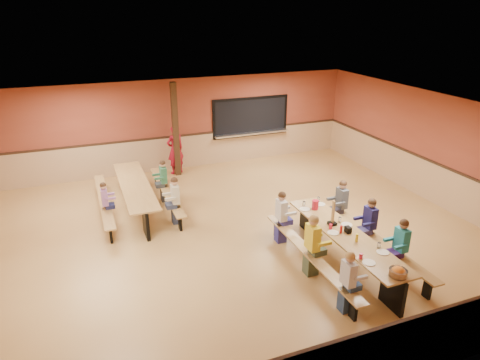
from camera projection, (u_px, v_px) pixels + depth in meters
name	position (u px, v px, depth m)	size (l,w,h in m)	color
ground	(229.00, 235.00, 10.31)	(12.00, 12.00, 0.00)	#A2743D
room_envelope	(229.00, 210.00, 10.05)	(12.04, 10.04, 3.02)	brown
kitchen_pass_through	(251.00, 119.00, 14.90)	(2.78, 0.28, 1.38)	black
structural_post	(176.00, 130.00, 13.47)	(0.18, 0.18, 3.00)	black
cafeteria_table_main	(345.00, 242.00, 8.98)	(1.91, 3.70, 0.74)	#A0773F
cafeteria_table_second	(135.00, 191.00, 11.43)	(1.91, 3.70, 0.74)	#A0773F
seated_child_white_left	(348.00, 282.00, 7.55)	(0.36, 0.30, 1.20)	silver
seated_adult_yellow	(312.00, 245.00, 8.60)	(0.42, 0.35, 1.32)	yellow
seated_child_grey_left	(281.00, 217.00, 9.82)	(0.38, 0.31, 1.24)	silver
seated_child_teal_right	(400.00, 248.00, 8.60)	(0.38, 0.31, 1.24)	teal
seated_child_navy_right	(369.00, 225.00, 9.46)	(0.39, 0.32, 1.25)	navy
seated_child_char_right	(341.00, 205.00, 10.42)	(0.39, 0.32, 1.26)	#4E535A
seated_child_purple_sec	(105.00, 204.00, 10.61)	(0.33, 0.27, 1.13)	#9A639C
seated_child_green_sec	(164.00, 181.00, 11.92)	(0.36, 0.29, 1.19)	#316E4A
seated_child_tan_sec	(176.00, 201.00, 10.68)	(0.38, 0.31, 1.22)	beige
standing_woman	(175.00, 149.00, 13.86)	(0.59, 0.39, 1.63)	maroon
punch_pitcher	(315.00, 205.00, 9.92)	(0.16, 0.16, 0.22)	red
chip_bowl	(398.00, 272.00, 7.47)	(0.32, 0.32, 0.15)	orange
napkin_dispenser	(348.00, 230.00, 8.91)	(0.10, 0.14, 0.13)	black
condiment_mustard	(357.00, 238.00, 8.56)	(0.06, 0.06, 0.17)	yellow
condiment_ketchup	(341.00, 229.00, 8.88)	(0.06, 0.06, 0.17)	#B2140F
table_paddle	(332.00, 219.00, 9.20)	(0.16, 0.16, 0.56)	black
place_settings	(346.00, 231.00, 8.88)	(0.65, 3.30, 0.11)	beige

